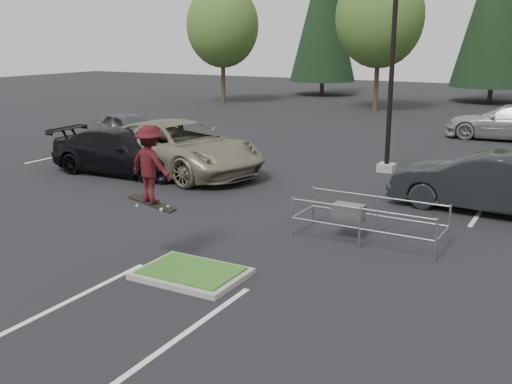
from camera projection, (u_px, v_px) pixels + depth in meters
The scene contains 14 objects.
ground at pixel (192, 277), 12.60m from camera, with size 120.00×120.00×0.00m, color black.
grass_median at pixel (192, 273), 12.58m from camera, with size 2.20×1.60×0.16m.
stall_lines at pixel (269, 202), 18.33m from camera, with size 22.62×17.60×0.01m.
light_pole at pixel (393, 47), 21.38m from camera, with size 0.70×0.60×10.12m.
decid_a at pixel (223, 28), 45.10m from camera, with size 5.44×5.44×8.91m.
decid_b at pixel (379, 20), 39.76m from camera, with size 5.89×5.89×9.64m.
conif_a at pixel (324, 11), 51.27m from camera, with size 5.72×5.72×13.00m.
cart_corral at pixel (353, 214), 14.85m from camera, with size 3.66×1.37×1.03m.
skateboarder at pixel (150, 165), 12.84m from camera, with size 1.14×0.75×1.84m.
car_l_tan at pixel (179, 147), 22.12m from camera, with size 3.20×6.93×1.93m, color gray.
car_l_black at pixel (122, 152), 22.08m from camera, with size 2.27×5.58×1.62m, color black.
car_l_grey at pixel (130, 130), 27.55m from camera, with size 1.85×4.60×1.57m, color #464A4E.
car_r_charc at pixel (484, 182), 17.20m from camera, with size 1.81×5.19×1.71m, color black.
car_far_silver at pixel (510, 122), 29.32m from camera, with size 2.44×6.01×1.74m, color #B3B2AD.
Camera 1 is at (6.89, -9.62, 4.87)m, focal length 42.00 mm.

